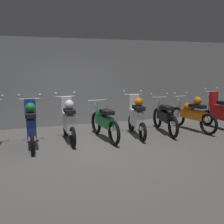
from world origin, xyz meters
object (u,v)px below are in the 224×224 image
Objects in this scene: motorbike_slot_5 at (104,122)px; motorbike_slot_7 at (165,117)px; motorbike_slot_6 at (137,117)px; motorbike_slot_4 at (69,120)px; motorbike_slot_9 at (220,113)px; motorbike_slot_8 at (192,114)px; motorbike_slot_3 at (31,125)px.

motorbike_slot_7 reaches higher than motorbike_slot_5.
motorbike_slot_6 is (0.97, -0.01, 0.08)m from motorbike_slot_5.
motorbike_slot_9 is (4.82, -0.14, -0.04)m from motorbike_slot_4.
motorbike_slot_7 is 1.00× the size of motorbike_slot_8.
motorbike_slot_6 is at bearing -3.00° from motorbike_slot_4.
motorbike_slot_3 is 0.99m from motorbike_slot_4.
motorbike_slot_6 is 0.86× the size of motorbike_slot_7.
motorbike_slot_3 is 2.90m from motorbike_slot_6.
motorbike_slot_9 is at bearing -0.78° from motorbike_slot_6.
motorbike_slot_6 is 1.00× the size of motorbike_slot_9.
motorbike_slot_9 is (2.89, -0.04, -0.04)m from motorbike_slot_6.
motorbike_slot_3 reaches higher than motorbike_slot_7.
motorbike_slot_9 reaches higher than motorbike_slot_8.
motorbike_slot_8 is at bearing 173.10° from motorbike_slot_9.
motorbike_slot_6 is at bearing -177.70° from motorbike_slot_8.
motorbike_slot_4 is at bearing 13.17° from motorbike_slot_3.
motorbike_slot_4 and motorbike_slot_9 have the same top height.
motorbike_slot_3 is 0.87× the size of motorbike_slot_7.
motorbike_slot_3 is 1.00× the size of motorbike_slot_6.
motorbike_slot_9 is at bearing -0.78° from motorbike_slot_5.
motorbike_slot_6 and motorbike_slot_9 have the same top height.
motorbike_slot_5 is at bearing -178.74° from motorbike_slot_8.
motorbike_slot_3 is 0.87× the size of motorbike_slot_8.
motorbike_slot_9 is (5.79, 0.09, -0.04)m from motorbike_slot_3.
motorbike_slot_5 is 0.97m from motorbike_slot_6.
motorbike_slot_9 is (1.92, -0.14, 0.04)m from motorbike_slot_7.
motorbike_slot_3 is 1.93m from motorbike_slot_5.
motorbike_slot_6 reaches higher than motorbike_slot_7.
motorbike_slot_3 is 3.87m from motorbike_slot_7.
motorbike_slot_7 is at bearing 178.64° from motorbike_slot_8.
motorbike_slot_3 and motorbike_slot_9 have the same top height.
motorbike_slot_9 is at bearing -4.14° from motorbike_slot_7.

